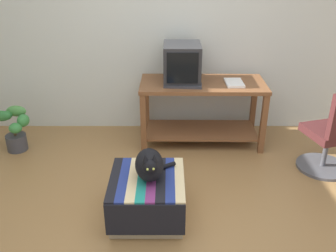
{
  "coord_description": "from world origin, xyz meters",
  "views": [
    {
      "loc": [
        0.05,
        -2.26,
        2.04
      ],
      "look_at": [
        0.05,
        0.85,
        0.55
      ],
      "focal_mm": 39.6,
      "sensor_mm": 36.0,
      "label": 1
    }
  ],
  "objects_px": {
    "tv_monitor": "(182,63)",
    "ottoman_with_blanket": "(147,197)",
    "office_chair": "(333,137)",
    "book": "(234,83)",
    "desk": "(202,102)",
    "keyboard": "(183,85)",
    "cat": "(150,165)",
    "potted_plant": "(15,129)"
  },
  "relations": [
    {
      "from": "desk",
      "to": "ottoman_with_blanket",
      "type": "distance_m",
      "value": 1.49
    },
    {
      "from": "cat",
      "to": "book",
      "type": "bearing_deg",
      "value": 50.45
    },
    {
      "from": "desk",
      "to": "office_chair",
      "type": "distance_m",
      "value": 1.39
    },
    {
      "from": "keyboard",
      "to": "potted_plant",
      "type": "height_order",
      "value": "keyboard"
    },
    {
      "from": "ottoman_with_blanket",
      "to": "cat",
      "type": "xyz_separation_m",
      "value": [
        0.02,
        0.01,
        0.3
      ]
    },
    {
      "from": "keyboard",
      "to": "ottoman_with_blanket",
      "type": "bearing_deg",
      "value": -100.3
    },
    {
      "from": "ottoman_with_blanket",
      "to": "cat",
      "type": "bearing_deg",
      "value": 20.17
    },
    {
      "from": "desk",
      "to": "tv_monitor",
      "type": "xyz_separation_m",
      "value": [
        -0.23,
        0.04,
        0.43
      ]
    },
    {
      "from": "tv_monitor",
      "to": "keyboard",
      "type": "distance_m",
      "value": 0.26
    },
    {
      "from": "potted_plant",
      "to": "ottoman_with_blanket",
      "type": "bearing_deg",
      "value": -36.97
    },
    {
      "from": "keyboard",
      "to": "ottoman_with_blanket",
      "type": "height_order",
      "value": "keyboard"
    },
    {
      "from": "book",
      "to": "ottoman_with_blanket",
      "type": "bearing_deg",
      "value": -125.46
    },
    {
      "from": "keyboard",
      "to": "potted_plant",
      "type": "bearing_deg",
      "value": -172.82
    },
    {
      "from": "book",
      "to": "ottoman_with_blanket",
      "type": "distance_m",
      "value": 1.66
    },
    {
      "from": "tv_monitor",
      "to": "ottoman_with_blanket",
      "type": "bearing_deg",
      "value": -102.56
    },
    {
      "from": "tv_monitor",
      "to": "office_chair",
      "type": "relative_size",
      "value": 0.52
    },
    {
      "from": "book",
      "to": "cat",
      "type": "bearing_deg",
      "value": -124.89
    },
    {
      "from": "ottoman_with_blanket",
      "to": "office_chair",
      "type": "relative_size",
      "value": 0.74
    },
    {
      "from": "tv_monitor",
      "to": "cat",
      "type": "xyz_separation_m",
      "value": [
        -0.3,
        -1.37,
        -0.43
      ]
    },
    {
      "from": "tv_monitor",
      "to": "office_chair",
      "type": "height_order",
      "value": "tv_monitor"
    },
    {
      "from": "ottoman_with_blanket",
      "to": "desk",
      "type": "bearing_deg",
      "value": 67.68
    },
    {
      "from": "keyboard",
      "to": "book",
      "type": "relative_size",
      "value": 1.42
    },
    {
      "from": "cat",
      "to": "potted_plant",
      "type": "relative_size",
      "value": 0.79
    },
    {
      "from": "tv_monitor",
      "to": "office_chair",
      "type": "distance_m",
      "value": 1.7
    },
    {
      "from": "ottoman_with_blanket",
      "to": "office_chair",
      "type": "height_order",
      "value": "office_chair"
    },
    {
      "from": "ottoman_with_blanket",
      "to": "keyboard",
      "type": "bearing_deg",
      "value": 74.78
    },
    {
      "from": "tv_monitor",
      "to": "book",
      "type": "height_order",
      "value": "tv_monitor"
    },
    {
      "from": "keyboard",
      "to": "book",
      "type": "xyz_separation_m",
      "value": [
        0.56,
        0.09,
        0.0
      ]
    },
    {
      "from": "tv_monitor",
      "to": "keyboard",
      "type": "bearing_deg",
      "value": -87.2
    },
    {
      "from": "desk",
      "to": "office_chair",
      "type": "relative_size",
      "value": 1.54
    },
    {
      "from": "cat",
      "to": "potted_plant",
      "type": "bearing_deg",
      "value": 137.95
    },
    {
      "from": "desk",
      "to": "office_chair",
      "type": "bearing_deg",
      "value": -27.55
    },
    {
      "from": "office_chair",
      "to": "book",
      "type": "bearing_deg",
      "value": -50.28
    },
    {
      "from": "book",
      "to": "office_chair",
      "type": "xyz_separation_m",
      "value": [
        0.89,
        -0.6,
        -0.35
      ]
    },
    {
      "from": "tv_monitor",
      "to": "cat",
      "type": "distance_m",
      "value": 1.47
    },
    {
      "from": "tv_monitor",
      "to": "potted_plant",
      "type": "xyz_separation_m",
      "value": [
        -1.83,
        -0.25,
        -0.67
      ]
    },
    {
      "from": "cat",
      "to": "office_chair",
      "type": "xyz_separation_m",
      "value": [
        1.75,
        0.68,
        -0.1
      ]
    },
    {
      "from": "book",
      "to": "keyboard",
      "type": "bearing_deg",
      "value": -172.2
    },
    {
      "from": "tv_monitor",
      "to": "keyboard",
      "type": "relative_size",
      "value": 1.16
    },
    {
      "from": "cat",
      "to": "office_chair",
      "type": "relative_size",
      "value": 0.44
    },
    {
      "from": "desk",
      "to": "book",
      "type": "bearing_deg",
      "value": -7.88
    },
    {
      "from": "keyboard",
      "to": "potted_plant",
      "type": "distance_m",
      "value": 1.9
    }
  ]
}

